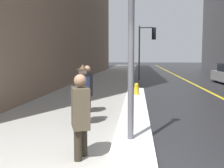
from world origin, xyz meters
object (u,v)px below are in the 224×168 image
pedestrian_in_fedora (83,92)px  traffic_light_near (148,41)px  pedestrian_in_glasses (87,87)px  lamp_post (131,3)px  fire_hydrant (136,91)px  pedestrian_trailing (80,112)px

pedestrian_in_fedora → traffic_light_near: bearing=153.5°
traffic_light_near → pedestrian_in_fedora: size_ratio=2.55×
pedestrian_in_glasses → pedestrian_in_fedora: bearing=-11.4°
lamp_post → pedestrian_in_fedora: (-1.31, 1.88, -1.93)m
traffic_light_near → pedestrian_in_glasses: traffic_light_near is taller
traffic_light_near → pedestrian_in_glasses: (-2.38, -12.89, -2.14)m
lamp_post → fire_hydrant: bearing=89.2°
traffic_light_near → pedestrian_in_glasses: bearing=-92.0°
traffic_light_near → pedestrian_in_fedora: traffic_light_near is taller
pedestrian_in_fedora → pedestrian_trailing: bearing=-7.7°
pedestrian_trailing → fire_hydrant: pedestrian_trailing is taller
lamp_post → traffic_light_near: size_ratio=1.13×
lamp_post → pedestrian_trailing: bearing=-144.1°
pedestrian_trailing → pedestrian_in_glasses: (-0.62, 4.06, 0.01)m
lamp_post → pedestrian_in_fedora: lamp_post is taller
lamp_post → fire_hydrant: 6.90m
pedestrian_trailing → fire_hydrant: bearing=154.5°
lamp_post → fire_hydrant: (0.09, 6.44, -2.47)m
fire_hydrant → pedestrian_in_glasses: bearing=-117.5°
traffic_light_near → pedestrian_trailing: (-1.77, -16.94, -2.15)m
pedestrian_in_glasses → pedestrian_trailing: bearing=-9.1°
lamp_post → fire_hydrant: size_ratio=6.67×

